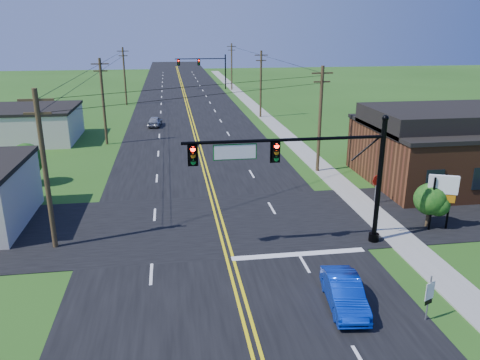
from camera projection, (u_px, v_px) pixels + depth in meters
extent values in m
plane|color=#234C15|center=(248.00, 342.00, 18.68)|extent=(260.00, 260.00, 0.00)
cube|color=black|center=(189.00, 116.00, 65.65)|extent=(16.00, 220.00, 0.04)
cube|color=black|center=(217.00, 223.00, 29.94)|extent=(70.00, 10.00, 0.04)
cube|color=gray|center=(278.00, 129.00, 57.74)|extent=(2.00, 160.00, 0.08)
cylinder|color=black|center=(379.00, 183.00, 26.32)|extent=(0.28, 0.28, 7.20)
cylinder|color=black|center=(374.00, 237.00, 27.37)|extent=(0.60, 0.60, 0.50)
sphere|color=black|center=(385.00, 118.00, 25.17)|extent=(0.36, 0.36, 0.36)
cylinder|color=black|center=(285.00, 140.00, 24.70)|extent=(11.00, 0.18, 0.18)
cube|color=#055F13|center=(235.00, 152.00, 24.49)|extent=(2.30, 0.06, 0.85)
cylinder|color=black|center=(225.00, 71.00, 93.97)|extent=(0.28, 0.28, 7.20)
cylinder|color=black|center=(226.00, 88.00, 95.01)|extent=(0.60, 0.60, 0.50)
sphere|color=black|center=(225.00, 52.00, 92.82)|extent=(0.36, 0.36, 0.36)
cylinder|color=black|center=(200.00, 59.00, 92.51)|extent=(10.00, 0.18, 0.18)
cube|color=#055F13|center=(184.00, 62.00, 92.23)|extent=(2.30, 0.06, 0.85)
cube|color=brown|center=(455.00, 154.00, 37.75)|extent=(14.00, 11.00, 4.40)
cube|color=black|center=(460.00, 126.00, 37.01)|extent=(14.20, 11.20, 0.30)
cube|color=beige|center=(20.00, 126.00, 51.15)|extent=(12.00, 9.00, 3.40)
cube|color=black|center=(17.00, 109.00, 50.57)|extent=(12.20, 9.20, 0.30)
cylinder|color=#3C2E1B|center=(46.00, 172.00, 25.32)|extent=(0.28, 0.28, 9.00)
cube|color=#3C2E1B|center=(36.00, 100.00, 24.10)|extent=(1.80, 0.12, 0.12)
cube|color=#3C2E1B|center=(38.00, 113.00, 24.32)|extent=(1.40, 0.12, 0.12)
cylinder|color=#3C2E1B|center=(103.00, 102.00, 48.81)|extent=(0.28, 0.28, 9.00)
cube|color=#3C2E1B|center=(100.00, 64.00, 47.59)|extent=(1.80, 0.12, 0.12)
cube|color=#3C2E1B|center=(101.00, 71.00, 47.81)|extent=(1.40, 0.12, 0.12)
cylinder|color=#3C2E1B|center=(125.00, 77.00, 74.18)|extent=(0.28, 0.28, 9.00)
cube|color=#3C2E1B|center=(123.00, 51.00, 72.96)|extent=(1.80, 0.12, 0.12)
cube|color=#3C2E1B|center=(123.00, 56.00, 73.18)|extent=(1.40, 0.12, 0.12)
cylinder|color=#3C2E1B|center=(320.00, 120.00, 39.34)|extent=(0.28, 0.28, 9.00)
cube|color=#3C2E1B|center=(322.00, 73.00, 38.12)|extent=(1.80, 0.12, 0.12)
cube|color=#3C2E1B|center=(322.00, 82.00, 38.34)|extent=(1.40, 0.12, 0.12)
cylinder|color=#3C2E1B|center=(261.00, 85.00, 63.77)|extent=(0.28, 0.28, 9.00)
cube|color=#3C2E1B|center=(261.00, 55.00, 62.55)|extent=(1.80, 0.12, 0.12)
cube|color=#3C2E1B|center=(261.00, 60.00, 62.77)|extent=(1.40, 0.12, 0.12)
cylinder|color=#3C2E1B|center=(232.00, 67.00, 91.95)|extent=(0.28, 0.28, 9.00)
cube|color=#3C2E1B|center=(232.00, 46.00, 90.74)|extent=(1.80, 0.12, 0.12)
cube|color=#3C2E1B|center=(232.00, 50.00, 90.96)|extent=(1.40, 0.12, 0.12)
cylinder|color=#3C2E1B|center=(367.00, 147.00, 45.09)|extent=(0.24, 0.24, 1.85)
sphere|color=#104611|center=(368.00, 130.00, 44.57)|extent=(3.00, 3.00, 3.00)
cylinder|color=#3C2E1B|center=(428.00, 217.00, 29.24)|extent=(0.24, 0.24, 1.32)
sphere|color=#104611|center=(430.00, 199.00, 28.87)|extent=(2.00, 2.00, 2.00)
cylinder|color=#3C2E1B|center=(29.00, 175.00, 37.12)|extent=(0.24, 0.24, 1.54)
sphere|color=#104611|center=(26.00, 158.00, 36.68)|extent=(2.40, 2.40, 2.40)
imported|color=#0830B8|center=(344.00, 293.00, 20.83)|extent=(1.89, 4.23, 1.35)
imported|color=#A2A3A7|center=(155.00, 122.00, 58.97)|extent=(1.96, 3.86, 1.26)
cylinder|color=slate|center=(428.00, 299.00, 19.72)|extent=(0.09, 0.09, 2.14)
cube|color=white|center=(431.00, 286.00, 19.50)|extent=(0.50, 0.24, 0.29)
cube|color=white|center=(430.00, 294.00, 19.62)|extent=(0.50, 0.24, 0.54)
cube|color=black|center=(428.00, 302.00, 19.74)|extent=(0.41, 0.20, 0.21)
cylinder|color=slate|center=(376.00, 190.00, 32.97)|extent=(0.09, 0.09, 2.02)
cylinder|color=#A31209|center=(377.00, 180.00, 32.70)|extent=(0.73, 0.31, 0.77)
cylinder|color=black|center=(432.00, 204.00, 28.42)|extent=(0.17, 0.17, 3.43)
cylinder|color=black|center=(449.00, 203.00, 28.59)|extent=(0.17, 0.17, 3.43)
cube|color=white|center=(443.00, 185.00, 28.12)|extent=(1.68, 0.87, 1.14)
cube|color=#CC720C|center=(442.00, 198.00, 28.39)|extent=(1.49, 0.77, 0.48)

